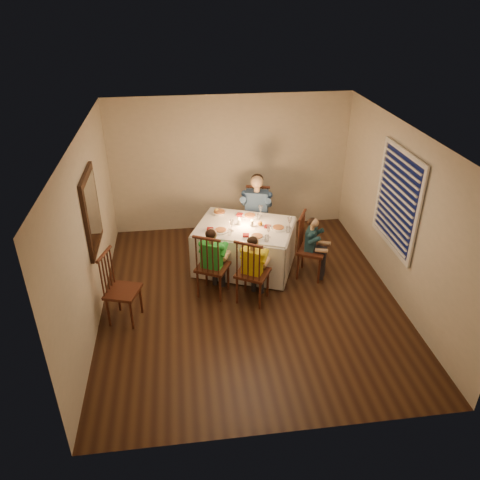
{
  "coord_description": "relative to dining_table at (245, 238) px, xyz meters",
  "views": [
    {
      "loc": [
        -0.92,
        -5.86,
        4.35
      ],
      "look_at": [
        -0.13,
        0.15,
        0.97
      ],
      "focal_mm": 35.0,
      "sensor_mm": 36.0,
      "label": 1
    }
  ],
  "objects": [
    {
      "name": "chair_end",
      "position": [
        1.05,
        -0.38,
        -0.58
      ],
      "size": [
        0.6,
        0.61,
        1.11
      ],
      "primitive_type": null,
      "rotation": [
        0.0,
        0.0,
        1.1
      ],
      "color": "#351A0E",
      "rests_on": "ground"
    },
    {
      "name": "wall_mirror",
      "position": [
        -2.27,
        -0.6,
        0.92
      ],
      "size": [
        0.06,
        0.95,
        1.15
      ],
      "color": "black",
      "rests_on": "wall_left"
    },
    {
      "name": "window_blinds",
      "position": [
        2.15,
        -0.8,
        0.92
      ],
      "size": [
        0.07,
        1.34,
        1.54
      ],
      "color": "black",
      "rests_on": "wall_right"
    },
    {
      "name": "serving_bowl",
      "position": [
        -0.38,
        0.47,
        0.26
      ],
      "size": [
        0.28,
        0.28,
        0.06
      ],
      "primitive_type": "imported",
      "rotation": [
        0.0,
        0.0,
        -0.21
      ],
      "color": "white",
      "rests_on": "dining_table"
    },
    {
      "name": "chair_extra",
      "position": [
        -1.91,
        -1.16,
        -0.58
      ],
      "size": [
        0.55,
        0.57,
        1.11
      ],
      "primitive_type": null,
      "rotation": [
        0.0,
        0.0,
        1.27
      ],
      "color": "#351A0E",
      "rests_on": "ground"
    },
    {
      "name": "chair_near_left",
      "position": [
        -0.59,
        -0.69,
        -0.58
      ],
      "size": [
        0.6,
        0.59,
        1.11
      ],
      "primitive_type": null,
      "rotation": [
        0.0,
        0.0,
        2.68
      ],
      "color": "#351A0E",
      "rests_on": "ground"
    },
    {
      "name": "candle_right",
      "position": [
        0.11,
        -0.04,
        0.28
      ],
      "size": [
        0.06,
        0.06,
        0.1
      ],
      "primitive_type": "cylinder",
      "color": "silver",
      "rests_on": "dining_table"
    },
    {
      "name": "ground",
      "position": [
        -0.05,
        -0.9,
        -0.58
      ],
      "size": [
        5.0,
        5.0,
        0.0
      ],
      "primitive_type": "plane",
      "color": "black",
      "rests_on": "ground"
    },
    {
      "name": "wall_back",
      "position": [
        -0.05,
        1.6,
        0.72
      ],
      "size": [
        4.5,
        0.02,
        2.6
      ],
      "primitive_type": "cube",
      "color": "beige",
      "rests_on": "ground"
    },
    {
      "name": "wall_left",
      "position": [
        -2.3,
        -0.9,
        0.72
      ],
      "size": [
        0.02,
        5.0,
        2.6
      ],
      "primitive_type": "cube",
      "color": "beige",
      "rests_on": "ground"
    },
    {
      "name": "squash",
      "position": [
        -0.42,
        0.52,
        0.28
      ],
      "size": [
        0.09,
        0.09,
        0.09
      ],
      "primitive_type": "sphere",
      "color": "yellow",
      "rests_on": "dining_table"
    },
    {
      "name": "orange_fruit",
      "position": [
        0.25,
        -0.04,
        0.27
      ],
      "size": [
        0.08,
        0.08,
        0.08
      ],
      "primitive_type": "sphere",
      "color": "orange",
      "rests_on": "dining_table"
    },
    {
      "name": "setting_adult",
      "position": [
        0.13,
        0.32,
        0.24
      ],
      "size": [
        0.34,
        0.34,
        0.02
      ],
      "primitive_type": "cylinder",
      "rotation": [
        0.0,
        0.0,
        -0.38
      ],
      "color": "white",
      "rests_on": "dining_table"
    },
    {
      "name": "child_yellow",
      "position": [
        -0.01,
        -0.93,
        -0.58
      ],
      "size": [
        0.52,
        0.5,
        1.13
      ],
      "primitive_type": null,
      "rotation": [
        0.0,
        0.0,
        2.62
      ],
      "color": "yellow",
      "rests_on": "ground"
    },
    {
      "name": "candle_left",
      "position": [
        -0.09,
        0.04,
        0.28
      ],
      "size": [
        0.06,
        0.06,
        0.1
      ],
      "primitive_type": "cylinder",
      "color": "silver",
      "rests_on": "dining_table"
    },
    {
      "name": "dining_table",
      "position": [
        0.0,
        0.0,
        0.0
      ],
      "size": [
        1.87,
        1.63,
        0.79
      ],
      "rotation": [
        0.0,
        0.0,
        -0.38
      ],
      "color": "white",
      "rests_on": "ground"
    },
    {
      "name": "chair_near_right",
      "position": [
        -0.01,
        -0.93,
        -0.58
      ],
      "size": [
        0.61,
        0.61,
        1.11
      ],
      "primitive_type": null,
      "rotation": [
        0.0,
        0.0,
        2.62
      ],
      "color": "#351A0E",
      "rests_on": "ground"
    },
    {
      "name": "setting_yellow",
      "position": [
        0.13,
        -0.43,
        0.24
      ],
      "size": [
        0.34,
        0.34,
        0.02
      ],
      "primitive_type": "cylinder",
      "rotation": [
        0.0,
        0.0,
        -0.38
      ],
      "color": "white",
      "rests_on": "dining_table"
    },
    {
      "name": "child_green",
      "position": [
        -0.59,
        -0.69,
        -0.58
      ],
      "size": [
        0.53,
        0.51,
        1.16
      ],
      "primitive_type": null,
      "rotation": [
        0.0,
        0.0,
        2.68
      ],
      "color": "green",
      "rests_on": "ground"
    },
    {
      "name": "setting_teal",
      "position": [
        0.53,
        -0.18,
        0.24
      ],
      "size": [
        0.34,
        0.34,
        0.02
      ],
      "primitive_type": "cylinder",
      "rotation": [
        0.0,
        0.0,
        -0.38
      ],
      "color": "white",
      "rests_on": "dining_table"
    },
    {
      "name": "wall_right",
      "position": [
        2.2,
        -0.9,
        0.72
      ],
      "size": [
        0.02,
        5.0,
        2.6
      ],
      "primitive_type": "cube",
      "color": "beige",
      "rests_on": "ground"
    },
    {
      "name": "ceiling",
      "position": [
        -0.05,
        -0.9,
        2.02
      ],
      "size": [
        5.0,
        5.0,
        0.0
      ],
      "primitive_type": "plane",
      "color": "white",
      "rests_on": "wall_back"
    },
    {
      "name": "child_teal",
      "position": [
        1.05,
        -0.38,
        -0.58
      ],
      "size": [
        0.45,
        0.46,
        1.07
      ],
      "primitive_type": null,
      "rotation": [
        0.0,
        0.0,
        1.1
      ],
      "color": "#1B3B44",
      "rests_on": "ground"
    },
    {
      "name": "setting_green",
      "position": [
        -0.41,
        -0.15,
        0.24
      ],
      "size": [
        0.34,
        0.34,
        0.02
      ],
      "primitive_type": "cylinder",
      "rotation": [
        0.0,
        0.0,
        -0.38
      ],
      "color": "white",
      "rests_on": "dining_table"
    },
    {
      "name": "chair_adult",
      "position": [
        0.32,
        0.76,
        -0.58
      ],
      "size": [
        0.56,
        0.54,
        1.11
      ],
      "primitive_type": null,
      "rotation": [
        0.0,
        0.0,
        -0.27
      ],
      "color": "#351A0E",
      "rests_on": "ground"
    },
    {
      "name": "adult",
      "position": [
        0.32,
        0.76,
        -0.58
      ],
      "size": [
        0.65,
        0.62,
        1.39
      ],
      "primitive_type": null,
      "rotation": [
        0.0,
        0.0,
        -0.27
      ],
      "color": "#304F7A",
      "rests_on": "ground"
    }
  ]
}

